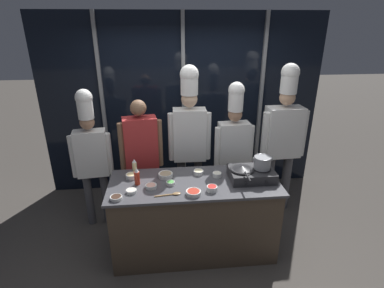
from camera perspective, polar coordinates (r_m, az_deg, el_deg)
The scene contains 24 objects.
ground_plane at distance 3.85m, azimuth 0.39°, elevation -19.13°, with size 24.00×24.00×0.00m, color #47423D.
window_wall_back at distance 4.62m, azimuth -1.65°, elevation 7.24°, with size 4.21×0.09×2.70m.
demo_counter at distance 3.57m, azimuth 0.41°, elevation -13.61°, with size 1.87×0.75×0.91m.
portable_stove at distance 3.42m, azimuth 11.26°, elevation -5.63°, with size 0.49×0.37×0.13m.
frying_pan at distance 3.35m, azimuth 9.54°, elevation -4.50°, with size 0.27×0.46×0.04m.
stock_pot at distance 3.39m, azimuth 13.26°, elevation -3.41°, with size 0.21×0.19×0.14m.
squeeze_bottle_chili at distance 3.29m, azimuth -10.44°, elevation -6.14°, with size 0.06×0.06×0.19m.
squeeze_bottle_oil at distance 3.51m, azimuth -10.88°, elevation -4.28°, with size 0.05×0.05×0.19m.
prep_bowl_scallions at distance 3.27m, azimuth -4.10°, elevation -7.40°, with size 0.09×0.09×0.04m.
prep_bowl_bell_pepper at distance 3.15m, azimuth 3.83°, elevation -8.40°, with size 0.11×0.11×0.06m.
prep_bowl_onion at distance 3.18m, azimuth -11.48°, elevation -8.74°, with size 0.11×0.11×0.04m.
prep_bowl_chili_flakes at distance 3.08m, azimuth 0.28°, elevation -9.20°, with size 0.16×0.16×0.04m.
prep_bowl_soy_glaze at distance 3.11m, azimuth -14.25°, elevation -9.84°, with size 0.12×0.12×0.04m.
prep_bowl_ginger at distance 3.45m, azimuth -11.53°, elevation -5.95°, with size 0.12×0.12×0.05m.
prep_bowl_noodles at distance 3.47m, azimuth 1.23°, elevation -5.35°, with size 0.12×0.12×0.05m.
prep_bowl_garlic at distance 3.43m, azimuth 4.77°, elevation -5.78°, with size 0.10×0.10×0.05m.
prep_bowl_shrimp at distance 3.23m, azimuth -7.80°, elevation -7.92°, with size 0.12×0.12×0.04m.
prep_bowl_mushrooms at distance 3.42m, azimuth -5.05°, elevation -5.86°, with size 0.16×0.16×0.05m.
serving_spoon_slotted at distance 3.10m, azimuth -3.59°, elevation -9.49°, with size 0.27×0.07×0.02m.
chef_head at distance 3.92m, azimuth -18.67°, elevation -1.25°, with size 0.50×0.24×1.83m.
person_guest at distance 3.83m, azimuth -9.63°, elevation -1.38°, with size 0.53×0.27×1.69m.
chef_sous at distance 3.86m, azimuth -0.49°, elevation 2.34°, with size 0.55×0.23×2.08m.
chef_line at distance 3.96m, azimuth 7.92°, elevation 0.25°, with size 0.52×0.23×1.87m.
chef_pastry at distance 4.16m, azimuth 16.99°, elevation 2.26°, with size 0.62×0.27×2.08m.
Camera 1 is at (-0.31, -2.87, 2.55)m, focal length 28.00 mm.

